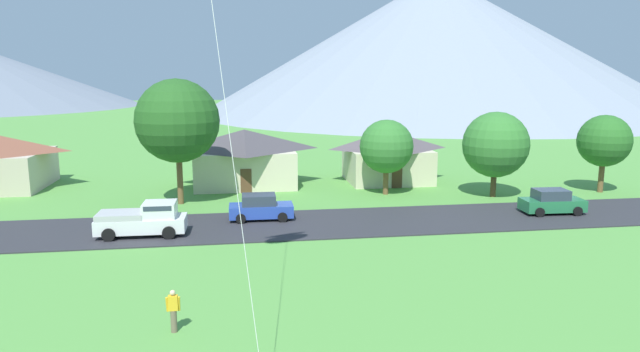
% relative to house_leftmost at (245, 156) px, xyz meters
% --- Properties ---
extents(road_strip, '(160.00, 7.21, 0.08)m').
position_rel_house_leftmost_xyz_m(road_strip, '(1.60, -13.90, -2.48)').
color(road_strip, '#2D2D33').
rests_on(road_strip, ground).
extents(mountain_east_ridge, '(114.35, 114.35, 32.58)m').
position_rel_house_leftmost_xyz_m(mountain_east_ridge, '(47.79, 84.91, 13.77)').
color(mountain_east_ridge, gray).
rests_on(mountain_east_ridge, ground).
extents(house_leftmost, '(9.15, 7.55, 4.86)m').
position_rel_house_leftmost_xyz_m(house_leftmost, '(0.00, 0.00, 0.00)').
color(house_leftmost, beige).
rests_on(house_leftmost, ground).
extents(house_left_center, '(7.71, 6.71, 4.61)m').
position_rel_house_leftmost_xyz_m(house_left_center, '(12.72, -0.29, -0.13)').
color(house_left_center, beige).
rests_on(house_left_center, ground).
extents(tree_near_left, '(4.29, 4.29, 6.04)m').
position_rel_house_leftmost_xyz_m(tree_near_left, '(11.13, -5.63, 1.36)').
color(tree_near_left, brown).
rests_on(tree_near_left, ground).
extents(tree_left_of_center, '(5.14, 5.14, 6.73)m').
position_rel_house_leftmost_xyz_m(tree_left_of_center, '(19.31, -7.81, 1.63)').
color(tree_left_of_center, '#4C3823').
rests_on(tree_left_of_center, ground).
extents(tree_center, '(6.15, 6.15, 9.29)m').
position_rel_house_leftmost_xyz_m(tree_center, '(-4.94, -6.59, 3.69)').
color(tree_center, brown).
rests_on(tree_center, ground).
extents(tree_near_right, '(4.20, 4.20, 6.35)m').
position_rel_house_leftmost_xyz_m(tree_near_right, '(28.83, -7.49, 1.71)').
color(tree_near_right, brown).
rests_on(tree_near_right, ground).
extents(parked_car_green_west_end, '(4.28, 2.23, 1.68)m').
position_rel_house_leftmost_xyz_m(parked_car_green_west_end, '(20.78, -13.76, -1.65)').
color(parked_car_green_west_end, '#237042').
rests_on(parked_car_green_west_end, road_strip).
extents(parked_car_blue_mid_west, '(4.23, 2.13, 1.68)m').
position_rel_house_leftmost_xyz_m(parked_car_blue_mid_west, '(0.75, -12.40, -1.65)').
color(parked_car_blue_mid_west, '#2847A8').
rests_on(parked_car_blue_mid_west, road_strip).
extents(pickup_truck_white_west_side, '(5.24, 2.40, 1.99)m').
position_rel_house_leftmost_xyz_m(pickup_truck_white_west_side, '(-6.33, -15.09, -1.46)').
color(pickup_truck_white_west_side, white).
rests_on(pickup_truck_white_west_side, road_strip).
extents(watcher_person, '(0.56, 0.24, 1.68)m').
position_rel_house_leftmost_xyz_m(watcher_person, '(-3.29, -28.43, -1.64)').
color(watcher_person, '#70604C').
rests_on(watcher_person, ground).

